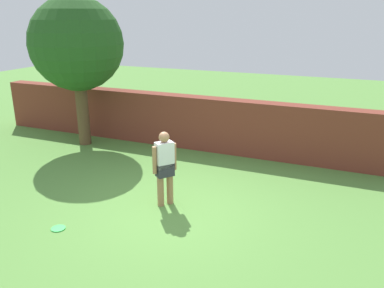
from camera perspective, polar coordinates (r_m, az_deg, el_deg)
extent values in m
plane|color=#568C3D|center=(8.23, -3.45, -9.78)|extent=(40.00, 40.00, 0.00)
cube|color=brown|center=(11.91, -1.52, 3.38)|extent=(13.10, 0.50, 1.58)
cylinder|color=brown|center=(12.47, -15.67, 5.10)|extent=(0.36, 0.36, 2.30)
sphere|color=#23511E|center=(12.20, -16.46, 13.80)|extent=(2.72, 2.72, 2.72)
cylinder|color=#9E704C|center=(8.30, -4.61, -6.27)|extent=(0.14, 0.14, 0.85)
cylinder|color=#9E704C|center=(8.38, -3.24, -5.97)|extent=(0.14, 0.14, 0.85)
cube|color=#2D2D38|center=(8.19, -3.98, -3.73)|extent=(0.39, 0.42, 0.28)
cube|color=silver|center=(8.07, -4.03, -1.59)|extent=(0.39, 0.42, 0.55)
sphere|color=#9E704C|center=(7.95, -4.09, 1.01)|extent=(0.22, 0.22, 0.22)
cylinder|color=#9E704C|center=(8.01, -5.47, -2.36)|extent=(0.09, 0.09, 0.58)
cylinder|color=#9E704C|center=(8.19, -2.60, -1.83)|extent=(0.09, 0.09, 0.58)
cylinder|color=green|center=(8.02, -18.89, -11.55)|extent=(0.27, 0.27, 0.02)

